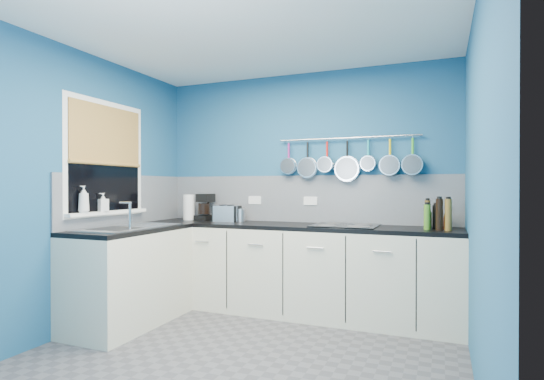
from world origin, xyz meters
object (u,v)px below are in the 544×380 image
Objects in this scene: toaster at (227,214)px; canister at (240,215)px; soap_bottle_b at (103,202)px; paper_towel at (189,207)px; hob at (345,225)px; soap_bottle_a at (84,199)px; coffee_maker at (205,207)px.

canister is at bearing 4.33° from toaster.
toaster is at bearing -163.72° from canister.
canister is at bearing 50.35° from soap_bottle_b.
toaster is at bearing -3.82° from paper_towel.
paper_towel reaches higher than hob.
canister is at bearing 55.67° from soap_bottle_a.
hob is at bearing 2.63° from coffee_maker.
soap_bottle_b is 0.57× the size of coffee_maker.
soap_bottle_b is 1.19m from coffee_maker.
canister is 1.18m from hob.
paper_towel is 0.66m from canister.
paper_towel is 0.51m from toaster.
hob is (1.17, -0.09, -0.06)m from canister.
coffee_maker is 0.48m from canister.
soap_bottle_b is 0.64× the size of toaster.
coffee_maker is at bearing 155.08° from toaster.
paper_towel is at bearing 177.32° from hob.
soap_bottle_b is at bearing -102.68° from paper_towel.
toaster is 0.44× the size of hob.
soap_bottle_a is 2.41m from hob.
soap_bottle_a is at bearing -124.33° from canister.
coffee_maker is at bearing 175.62° from hob.
hob is at bearing -14.19° from toaster.
paper_towel is 0.48× the size of hob.
soap_bottle_b reaches higher than hob.
canister is (0.15, 0.04, -0.02)m from toaster.
soap_bottle_a is 1.48m from toaster.
soap_bottle_b reaches higher than toaster.
paper_towel is 0.97× the size of coffee_maker.
canister reaches higher than hob.
soap_bottle_a reaches higher than soap_bottle_b.
paper_towel is (0.24, 1.07, -0.09)m from soap_bottle_b.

